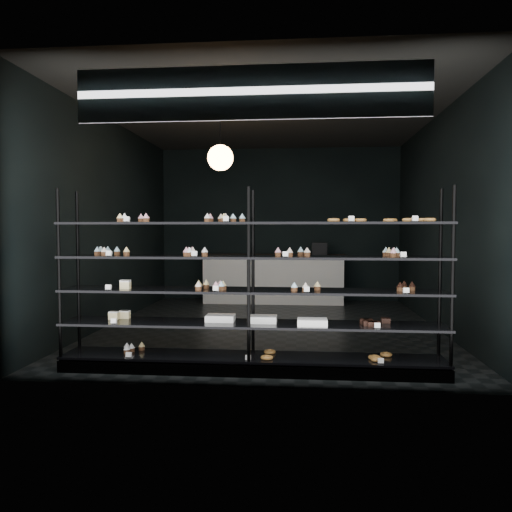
# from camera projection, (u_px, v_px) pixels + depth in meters

# --- Properties ---
(room) EXTENTS (5.01, 6.01, 3.20)m
(room) POSITION_uv_depth(u_px,v_px,m) (270.00, 222.00, 7.58)
(room) COLOR black
(room) RESTS_ON ground
(display_shelf) EXTENTS (4.00, 0.50, 1.91)m
(display_shelf) POSITION_uv_depth(u_px,v_px,m) (249.00, 312.00, 5.20)
(display_shelf) COLOR black
(display_shelf) RESTS_ON room
(signage) EXTENTS (3.30, 0.05, 0.50)m
(signage) POSITION_uv_depth(u_px,v_px,m) (250.00, 93.00, 4.61)
(signage) COLOR #0B113A
(signage) RESTS_ON room
(pendant_lamp) EXTENTS (0.34, 0.34, 0.90)m
(pendant_lamp) POSITION_uv_depth(u_px,v_px,m) (220.00, 158.00, 6.68)
(pendant_lamp) COLOR black
(pendant_lamp) RESTS_ON room
(service_counter) EXTENTS (2.90, 0.65, 1.23)m
(service_counter) POSITION_uv_depth(u_px,v_px,m) (274.00, 278.00, 10.13)
(service_counter) COLOR silver
(service_counter) RESTS_ON room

